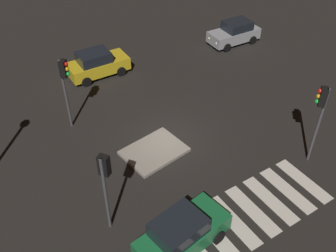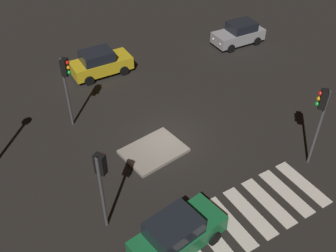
{
  "view_description": "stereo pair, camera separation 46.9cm",
  "coord_description": "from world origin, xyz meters",
  "views": [
    {
      "loc": [
        -9.08,
        -13.99,
        14.67
      ],
      "look_at": [
        0.0,
        0.0,
        1.0
      ],
      "focal_mm": 41.99,
      "sensor_mm": 36.0,
      "label": 1
    },
    {
      "loc": [
        -8.68,
        -14.24,
        14.67
      ],
      "look_at": [
        0.0,
        0.0,
        1.0
      ],
      "focal_mm": 41.99,
      "sensor_mm": 36.0,
      "label": 2
    }
  ],
  "objects": [
    {
      "name": "ground_plane",
      "position": [
        0.0,
        0.0,
        0.0
      ],
      "size": [
        80.0,
        80.0,
        0.0
      ],
      "primitive_type": "plane",
      "color": "black"
    },
    {
      "name": "traffic_light_east",
      "position": [
        5.3,
        -5.28,
        3.43
      ],
      "size": [
        0.54,
        0.54,
        4.52
      ],
      "rotation": [
        0.0,
        0.0,
        2.36
      ],
      "color": "#47474C",
      "rests_on": "ground"
    },
    {
      "name": "traffic_light_south",
      "position": [
        -5.25,
        -3.44,
        3.15
      ],
      "size": [
        0.53,
        0.54,
        4.15
      ],
      "rotation": [
        0.0,
        0.0,
        0.58
      ],
      "color": "#47474C",
      "rests_on": "ground"
    },
    {
      "name": "crosswalk_near",
      "position": [
        0.0,
        -6.35,
        0.01
      ],
      "size": [
        8.75,
        3.2,
        0.02
      ],
      "color": "silver",
      "rests_on": "ground"
    },
    {
      "name": "car_silver",
      "position": [
        10.72,
        6.96,
        0.87
      ],
      "size": [
        4.17,
        2.09,
        1.78
      ],
      "rotation": [
        0.0,
        0.0,
        3.09
      ],
      "color": "#9EA0A5",
      "rests_on": "ground"
    },
    {
      "name": "car_green",
      "position": [
        -3.28,
        -6.12,
        0.89
      ],
      "size": [
        4.35,
        2.42,
        1.82
      ],
      "rotation": [
        0.0,
        0.0,
        0.15
      ],
      "color": "#196B38",
      "rests_on": "ground"
    },
    {
      "name": "traffic_light_west",
      "position": [
        -3.98,
        4.04,
        3.33
      ],
      "size": [
        0.54,
        0.54,
        4.4
      ],
      "rotation": [
        0.0,
        0.0,
        -0.79
      ],
      "color": "#47474C",
      "rests_on": "ground"
    },
    {
      "name": "car_yellow",
      "position": [
        -0.35,
        8.41,
        0.9
      ],
      "size": [
        4.25,
        2.08,
        1.82
      ],
      "rotation": [
        0.0,
        0.0,
        -0.03
      ],
      "color": "gold",
      "rests_on": "ground"
    },
    {
      "name": "traffic_island",
      "position": [
        -1.21,
        -0.48,
        0.09
      ],
      "size": [
        3.5,
        2.81,
        0.18
      ],
      "color": "gray",
      "rests_on": "ground"
    }
  ]
}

